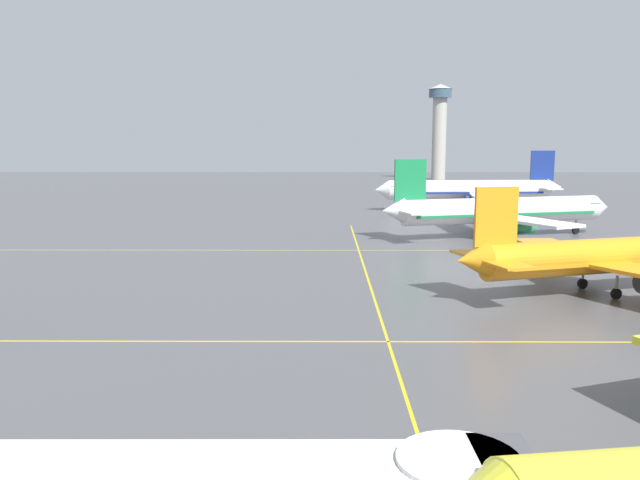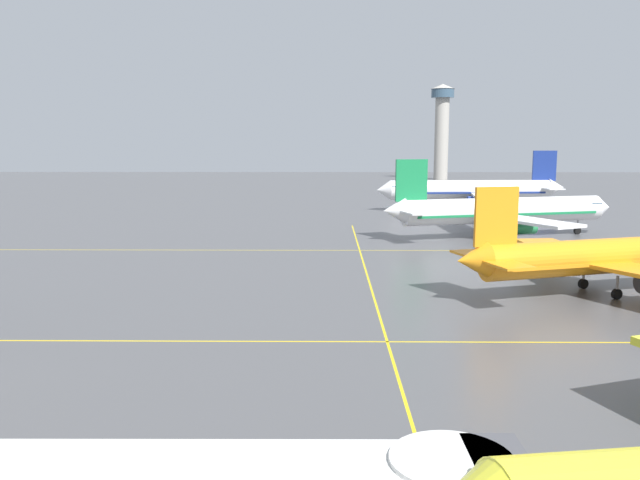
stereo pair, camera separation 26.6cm
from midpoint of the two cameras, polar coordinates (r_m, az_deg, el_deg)
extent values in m
cylinder|color=orange|center=(66.50, 24.63, -1.23)|extent=(27.26, 11.35, 3.27)
cone|color=orange|center=(57.62, 13.25, -1.73)|extent=(3.56, 3.79, 3.11)
cube|color=orange|center=(58.24, 15.28, 1.99)|extent=(4.04, 1.53, 5.16)
cube|color=orange|center=(56.39, 16.15, -2.06)|extent=(3.97, 5.09, 0.21)
cube|color=orange|center=(60.72, 13.51, -1.22)|extent=(3.97, 5.09, 0.21)
cube|color=orange|center=(71.62, 20.23, -0.75)|extent=(5.67, 13.27, 0.34)
cylinder|color=#333338|center=(70.23, 22.25, -1.96)|extent=(3.33, 2.60, 1.81)
cube|color=orange|center=(66.56, 24.60, -1.58)|extent=(25.17, 10.72, 0.31)
cylinder|color=#99999E|center=(64.10, 24.67, -3.49)|extent=(0.24, 0.24, 1.42)
cylinder|color=black|center=(64.29, 24.61, -4.32)|extent=(1.02, 0.65, 0.95)
cylinder|color=#99999E|center=(67.43, 22.16, -2.78)|extent=(0.24, 0.24, 1.42)
cylinder|color=black|center=(67.62, 22.12, -3.57)|extent=(1.02, 0.65, 0.95)
cylinder|color=white|center=(99.67, 15.84, 2.52)|extent=(31.20, 11.93, 3.72)
cone|color=white|center=(109.26, 23.52, 2.64)|extent=(3.43, 4.19, 3.65)
cone|color=white|center=(92.07, 6.56, 2.56)|extent=(3.96, 4.24, 3.54)
cube|color=#197F47|center=(92.69, 8.08, 5.18)|extent=(4.63, 1.59, 5.88)
cube|color=white|center=(90.14, 8.46, 2.40)|extent=(4.38, 5.74, 0.24)
cube|color=white|center=(95.54, 7.07, 2.77)|extent=(4.38, 5.74, 0.24)
cube|color=white|center=(92.18, 17.92, 1.59)|extent=(11.29, 15.38, 0.39)
cube|color=white|center=(106.47, 13.10, 2.67)|extent=(5.96, 14.97, 0.39)
cylinder|color=#2D9956|center=(95.67, 17.44, 1.09)|extent=(3.76, 2.87, 2.06)
cylinder|color=#2D9956|center=(104.35, 14.47, 1.80)|extent=(3.76, 2.87, 2.06)
cube|color=#385166|center=(107.84, 22.59, 2.91)|extent=(2.61, 3.77, 0.69)
cube|color=#197F47|center=(99.72, 15.83, 2.25)|extent=(28.79, 11.30, 0.35)
cylinder|color=#99999E|center=(106.96, 21.67, 1.34)|extent=(0.27, 0.27, 1.62)
cylinder|color=black|center=(107.09, 21.64, 0.76)|extent=(1.16, 0.71, 1.08)
cylinder|color=#99999E|center=(96.77, 15.55, 0.93)|extent=(0.27, 0.27, 1.62)
cylinder|color=black|center=(96.92, 15.52, 0.30)|extent=(1.16, 0.71, 1.08)
cylinder|color=#99999E|center=(101.16, 14.10, 1.30)|extent=(0.27, 0.27, 1.62)
cylinder|color=black|center=(101.30, 14.07, 0.70)|extent=(1.16, 0.71, 1.08)
cylinder|color=white|center=(137.86, 12.99, 4.30)|extent=(33.31, 6.30, 3.93)
cone|color=white|center=(133.89, 5.61, 4.36)|extent=(2.96, 4.04, 3.85)
cone|color=white|center=(144.06, 19.98, 4.35)|extent=(3.57, 3.96, 3.74)
cube|color=navy|center=(142.79, 19.08, 6.15)|extent=(4.98, 0.73, 6.21)
cube|color=white|center=(146.07, 18.72, 4.46)|extent=(3.69, 5.60, 0.25)
cube|color=white|center=(140.35, 19.67, 4.27)|extent=(3.69, 5.60, 0.25)
cube|color=white|center=(146.61, 12.40, 4.32)|extent=(9.48, 16.40, 0.41)
cube|color=white|center=(129.84, 14.52, 3.73)|extent=(7.46, 16.11, 0.41)
cylinder|color=navy|center=(143.10, 12.28, 3.69)|extent=(3.67, 2.42, 2.17)
cylinder|color=navy|center=(132.82, 13.54, 3.28)|extent=(3.67, 2.42, 2.17)
cube|color=#385166|center=(134.25, 6.62, 4.60)|extent=(2.12, 3.74, 0.72)
cube|color=navy|center=(137.89, 12.99, 4.10)|extent=(30.67, 6.15, 0.37)
cylinder|color=#99999E|center=(134.87, 7.46, 3.28)|extent=(0.29, 0.29, 1.71)
cylinder|color=black|center=(134.98, 7.45, 2.80)|extent=(1.17, 0.55, 1.14)
cylinder|color=#99999E|center=(141.22, 13.46, 3.35)|extent=(0.29, 0.29, 1.71)
cylinder|color=black|center=(141.32, 13.44, 2.89)|extent=(1.17, 0.55, 1.14)
cylinder|color=#99999E|center=(136.10, 14.12, 3.14)|extent=(0.29, 0.29, 1.71)
cylinder|color=black|center=(136.21, 14.10, 2.67)|extent=(1.17, 0.55, 1.14)
cube|color=yellow|center=(46.73, 6.06, -8.84)|extent=(131.24, 0.20, 0.01)
cube|color=yellow|center=(84.89, 3.57, -0.91)|extent=(131.24, 0.20, 0.01)
cube|color=yellow|center=(46.73, 6.06, -8.84)|extent=(0.20, 129.48, 0.01)
cylinder|color=#ADA89E|center=(250.37, 10.60, 8.67)|extent=(5.20, 5.20, 30.18)
cylinder|color=#385166|center=(251.00, 10.71, 12.48)|extent=(8.40, 8.40, 3.20)
cone|color=#ADA89E|center=(251.19, 10.73, 13.05)|extent=(8.82, 8.82, 1.80)
camera|label=1|loc=(0.13, -89.87, 0.02)|focal=36.61mm
camera|label=2|loc=(0.13, 90.13, -0.02)|focal=36.61mm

